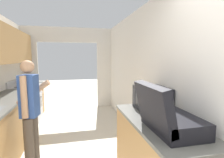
% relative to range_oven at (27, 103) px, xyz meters
% --- Properties ---
extents(wall_right, '(0.06, 7.23, 2.50)m').
position_rel_range_oven_xyz_m(wall_right, '(2.40, -2.10, 0.79)').
color(wall_right, white).
rests_on(wall_right, ground_plane).
extents(wall_far_with_doorway, '(3.08, 0.06, 2.50)m').
position_rel_range_oven_xyz_m(wall_far_with_doorway, '(1.03, 0.95, 1.00)').
color(wall_far_with_doorway, white).
rests_on(wall_far_with_doorway, ground_plane).
extents(counter_left, '(0.62, 3.75, 0.90)m').
position_rel_range_oven_xyz_m(counter_left, '(-0.01, -1.34, -0.00)').
color(counter_left, '#B2844C').
rests_on(counter_left, ground_plane).
extents(counter_right, '(0.62, 1.45, 0.90)m').
position_rel_range_oven_xyz_m(counter_right, '(2.07, -2.90, -0.01)').
color(counter_right, '#B2844C').
rests_on(counter_right, ground_plane).
extents(range_oven, '(0.66, 0.78, 1.04)m').
position_rel_range_oven_xyz_m(range_oven, '(0.00, 0.00, 0.00)').
color(range_oven, '#B7B7BC').
rests_on(range_oven, ground_plane).
extents(person, '(0.51, 0.42, 1.56)m').
position_rel_range_oven_xyz_m(person, '(0.55, -2.07, 0.38)').
color(person, '#4C4238').
rests_on(person, ground_plane).
extents(suitcase, '(0.50, 0.62, 0.46)m').
position_rel_range_oven_xyz_m(suitcase, '(2.00, -3.18, 0.58)').
color(suitcase, black).
rests_on(suitcase, counter_right).
extents(microwave, '(0.38, 0.48, 0.31)m').
position_rel_range_oven_xyz_m(microwave, '(2.16, -2.51, 0.60)').
color(microwave, black).
rests_on(microwave, counter_right).
extents(knife, '(0.15, 0.33, 0.02)m').
position_rel_range_oven_xyz_m(knife, '(-0.06, 0.55, 0.45)').
color(knife, '#B7B7BC').
rests_on(knife, counter_left).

